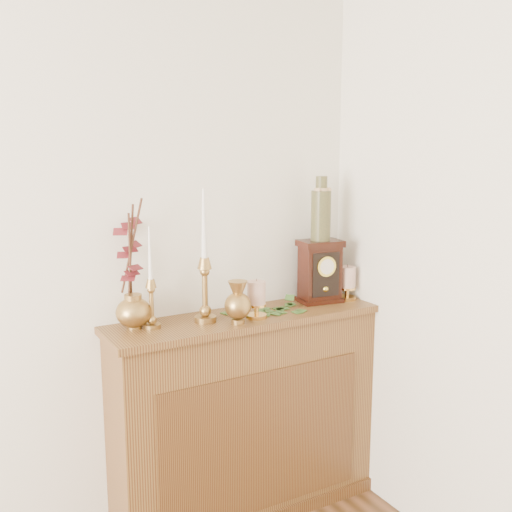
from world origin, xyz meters
TOP-DOWN VIEW (x-y plane):
  - console_shelf at (1.40, 2.10)m, footprint 1.24×0.34m
  - candlestick_left at (0.98, 2.12)m, footprint 0.07×0.07m
  - candlestick_center at (1.20, 2.10)m, footprint 0.09×0.09m
  - bud_vase at (1.31, 2.00)m, footprint 0.11×0.11m
  - ginger_jar at (0.92, 2.19)m, footprint 0.22×0.23m
  - pillar_candle_left at (1.41, 2.04)m, footprint 0.09×0.09m
  - pillar_candle_right at (1.94, 2.09)m, footprint 0.09×0.09m
  - ivy_garland at (1.50, 2.08)m, footprint 0.40×0.18m
  - mantel_clock at (1.81, 2.12)m, footprint 0.21×0.16m
  - ceramic_vase at (1.81, 2.13)m, footprint 0.09×0.09m

SIDE VIEW (x-z plane):
  - console_shelf at x=1.40m, z-range -0.03..0.90m
  - ivy_garland at x=1.50m, z-range 0.90..0.98m
  - bud_vase at x=1.31m, z-range 0.93..1.11m
  - pillar_candle_left at x=1.41m, z-range 0.93..1.10m
  - pillar_candle_right at x=1.94m, z-range 0.93..1.10m
  - candlestick_left at x=0.98m, z-range 0.86..1.27m
  - mantel_clock at x=1.81m, z-range 0.93..1.22m
  - candlestick_center at x=1.20m, z-range 0.83..1.39m
  - ginger_jar at x=0.92m, z-range 0.90..1.43m
  - ceramic_vase at x=1.81m, z-range 1.21..1.50m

